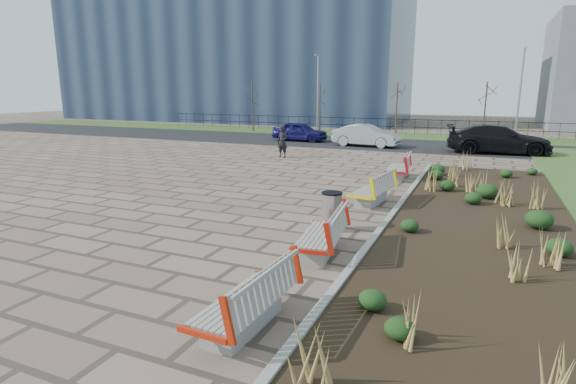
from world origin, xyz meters
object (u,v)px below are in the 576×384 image
at_px(bench_a, 243,297).
at_px(car_silver, 366,135).
at_px(bench_b, 320,232).
at_px(car_black, 498,139).
at_px(lamp_east, 519,97).
at_px(litter_bin, 332,212).
at_px(car_blue, 300,131).
at_px(bench_d, 397,166).
at_px(lamp_west, 318,96).
at_px(bench_c, 372,188).
at_px(pedestrian, 282,142).

relative_size(bench_a, car_silver, 0.50).
bearing_deg(bench_b, car_silver, 94.00).
relative_size(car_black, lamp_east, 0.91).
distance_m(litter_bin, car_blue, 20.24).
xyz_separation_m(bench_d, lamp_west, (-9.00, 15.40, 2.54)).
xyz_separation_m(bench_c, lamp_west, (-9.00, 19.87, 2.54)).
bearing_deg(car_silver, lamp_west, 48.11).
relative_size(bench_b, lamp_west, 0.35).
relative_size(bench_a, lamp_west, 0.35).
relative_size(pedestrian, lamp_east, 0.27).
height_order(bench_d, car_black, car_black).
bearing_deg(lamp_east, car_silver, -146.92).
distance_m(bench_c, lamp_east, 20.65).
bearing_deg(car_black, car_silver, 82.29).
distance_m(bench_d, car_silver, 10.42).
bearing_deg(bench_d, lamp_east, 66.83).
bearing_deg(car_black, bench_b, 162.03).
distance_m(bench_c, pedestrian, 10.34).
distance_m(bench_a, car_silver, 22.76).
xyz_separation_m(pedestrian, lamp_west, (-2.37, 11.94, 2.22)).
bearing_deg(lamp_west, car_black, -24.38).
height_order(bench_c, bench_d, same).
bearing_deg(pedestrian, bench_a, -61.73).
xyz_separation_m(bench_c, lamp_east, (5.00, 19.87, 2.54)).
height_order(bench_c, pedestrian, pedestrian).
distance_m(bench_d, lamp_west, 18.02).
xyz_separation_m(car_silver, lamp_west, (-5.31, 5.66, 2.33)).
bearing_deg(bench_c, bench_b, -82.65).
relative_size(bench_b, car_blue, 0.55).
bearing_deg(pedestrian, car_blue, 111.17).
bearing_deg(lamp_west, lamp_east, 0.00).
distance_m(car_black, lamp_west, 14.28).
relative_size(pedestrian, car_blue, 0.43).
height_order(bench_c, car_blue, car_blue).
height_order(litter_bin, car_silver, car_silver).
xyz_separation_m(bench_b, bench_c, (0.00, 4.85, 0.00)).
bearing_deg(lamp_west, car_silver, -46.82).
relative_size(bench_d, litter_bin, 2.15).
distance_m(pedestrian, lamp_west, 12.38).
relative_size(bench_c, litter_bin, 2.15).
bearing_deg(car_black, lamp_west, 59.16).
height_order(litter_bin, lamp_east, lamp_east).
relative_size(pedestrian, car_black, 0.30).
relative_size(bench_c, pedestrian, 1.28).
xyz_separation_m(bench_a, lamp_east, (5.00, 28.12, 2.54)).
xyz_separation_m(bench_c, bench_d, (0.00, 4.47, 0.00)).
relative_size(bench_c, car_silver, 0.50).
bearing_deg(bench_d, bench_a, -95.19).
bearing_deg(bench_c, car_blue, 126.74).
height_order(pedestrian, lamp_west, lamp_west).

